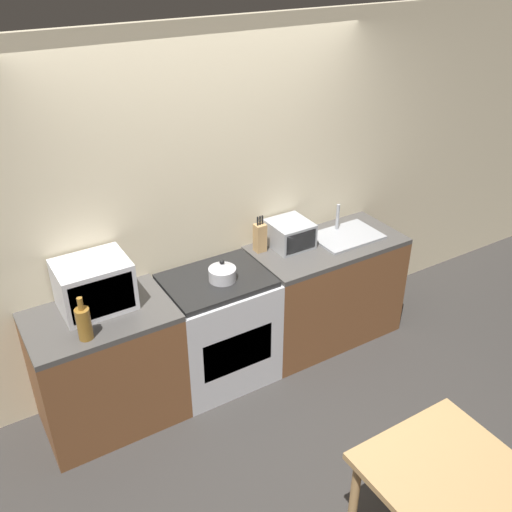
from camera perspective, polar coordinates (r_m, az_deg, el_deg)
name	(u,v)px	position (r m, az deg, el deg)	size (l,w,h in m)	color
ground_plane	(289,428)	(4.23, 3.32, -16.84)	(16.00, 16.00, 0.00)	#33302D
wall_back	(210,206)	(4.24, -4.61, 5.02)	(10.00, 0.06, 2.60)	beige
counter_left_run	(108,368)	(4.13, -14.63, -10.79)	(0.95, 0.62, 0.90)	brown
counter_right_run	(325,290)	(4.81, 6.88, -3.40)	(1.24, 0.62, 0.90)	brown
stove_range	(218,329)	(4.36, -3.79, -7.27)	(0.78, 0.62, 0.90)	silver
kettle	(222,272)	(4.05, -3.39, -1.57)	(0.20, 0.20, 0.17)	#B7B7BC
microwave	(94,285)	(3.86, -15.89, -2.79)	(0.46, 0.37, 0.34)	silver
bottle	(84,323)	(3.61, -16.84, -6.42)	(0.09, 0.09, 0.30)	olive
knife_block	(260,237)	(4.38, 0.40, 1.88)	(0.08, 0.08, 0.30)	tan
toaster_oven	(290,234)	(4.47, 3.41, 2.21)	(0.31, 0.32, 0.20)	#999BA0
sink_basin	(346,235)	(4.69, 9.01, 2.06)	(0.54, 0.37, 0.24)	#999BA0
dining_table	(447,487)	(3.25, 18.58, -21.05)	(0.76, 0.75, 0.74)	tan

